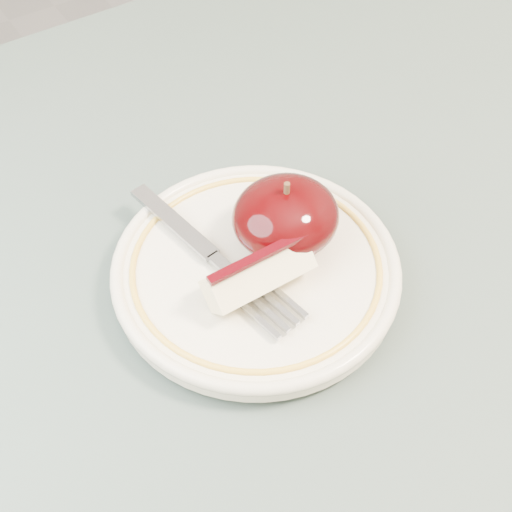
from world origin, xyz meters
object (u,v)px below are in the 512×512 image
apple_half (286,217)px  fork (214,257)px  table (284,450)px  plate (256,269)px

apple_half → fork: (-0.05, 0.01, -0.02)m
table → fork: size_ratio=5.51×
plate → fork: fork is taller
table → plate: (0.03, 0.08, 0.10)m
fork → table: bearing=167.1°
table → apple_half: bearing=56.7°
table → fork: bearing=85.9°
apple_half → fork: size_ratio=0.45×
table → fork: 0.15m
table → apple_half: 0.17m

